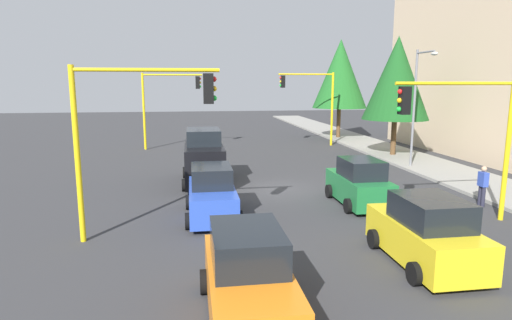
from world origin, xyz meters
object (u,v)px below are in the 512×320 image
at_px(tree_roadside_far, 340,74).
at_px(car_blue, 212,194).
at_px(car_orange, 248,279).
at_px(pedestrian_crossing, 483,185).
at_px(delivery_van_black, 204,159).
at_px(street_lamp_curbside, 418,96).
at_px(tree_roadside_mid, 397,78).
at_px(traffic_signal_near_right, 135,118).
at_px(traffic_signal_far_left, 312,94).
at_px(car_yellow, 426,233).
at_px(traffic_signal_far_right, 167,96).
at_px(car_green, 359,184).
at_px(traffic_signal_near_left, 463,122).

bearing_deg(tree_roadside_far, car_blue, -29.98).
xyz_separation_m(car_orange, pedestrian_crossing, (-7.16, 10.78, 0.01)).
distance_m(tree_roadside_far, delivery_van_black, 21.24).
distance_m(street_lamp_curbside, tree_roadside_mid, 4.58).
relative_size(traffic_signal_near_right, tree_roadside_far, 0.63).
xyz_separation_m(traffic_signal_far_left, pedestrian_crossing, (18.22, 2.24, -3.27)).
relative_size(car_orange, car_blue, 1.05).
distance_m(delivery_van_black, car_orange, 13.13).
relative_size(traffic_signal_near_right, car_yellow, 1.39).
relative_size(traffic_signal_far_right, car_green, 1.53).
bearing_deg(car_orange, delivery_van_black, -177.66).
bearing_deg(car_orange, street_lamp_curbside, 141.32).
relative_size(traffic_signal_far_left, street_lamp_curbside, 0.85).
bearing_deg(delivery_van_black, car_blue, 1.14).
distance_m(traffic_signal_near_left, car_blue, 9.49).
relative_size(tree_roadside_far, car_orange, 2.15).
bearing_deg(delivery_van_black, car_yellow, 28.10).
xyz_separation_m(traffic_signal_near_left, delivery_van_black, (-7.73, -8.96, -2.43)).
distance_m(traffic_signal_near_right, traffic_signal_near_left, 11.32).
bearing_deg(tree_roadside_far, car_green, -17.04).
bearing_deg(traffic_signal_far_right, traffic_signal_far_left, 90.00).
bearing_deg(traffic_signal_far_left, pedestrian_crossing, 7.00).
height_order(tree_roadside_far, pedestrian_crossing, tree_roadside_far).
xyz_separation_m(car_yellow, car_orange, (2.11, -5.34, -0.00)).
bearing_deg(car_blue, delivery_van_black, -178.86).
bearing_deg(car_orange, tree_roadside_mid, 146.55).
relative_size(street_lamp_curbside, pedestrian_crossing, 4.12).
bearing_deg(traffic_signal_far_right, tree_roadside_mid, 69.12).
bearing_deg(street_lamp_curbside, car_blue, -58.33).
distance_m(traffic_signal_near_left, pedestrian_crossing, 4.06).
height_order(car_yellow, car_blue, same).
distance_m(street_lamp_curbside, car_blue, 15.00).
distance_m(traffic_signal_near_right, pedestrian_crossing, 14.12).
height_order(street_lamp_curbside, car_blue, street_lamp_curbside).
distance_m(tree_roadside_mid, car_orange, 23.66).
distance_m(traffic_signal_far_right, traffic_signal_near_right, 20.00).
bearing_deg(traffic_signal_near_right, delivery_van_black, 163.09).
height_order(delivery_van_black, car_orange, delivery_van_black).
bearing_deg(tree_roadside_far, car_orange, -22.72).
bearing_deg(delivery_van_black, car_green, 52.03).
bearing_deg(car_orange, pedestrian_crossing, 123.60).
bearing_deg(traffic_signal_near_left, tree_roadside_far, 170.82).
bearing_deg(delivery_van_black, traffic_signal_near_right, -16.91).
xyz_separation_m(traffic_signal_far_left, delivery_van_black, (12.27, -9.08, -2.90)).
distance_m(traffic_signal_far_right, car_yellow, 24.91).
bearing_deg(delivery_van_black, tree_roadside_mid, 115.18).
distance_m(tree_roadside_far, car_blue, 25.95).
bearing_deg(traffic_signal_far_left, car_blue, -26.40).
bearing_deg(car_green, car_blue, -82.35).
bearing_deg(car_orange, traffic_signal_far_right, -173.43).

